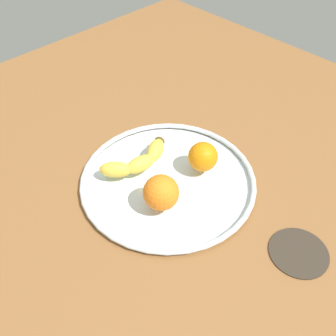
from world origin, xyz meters
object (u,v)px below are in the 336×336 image
Objects in this scene: orange_front_left at (203,157)px; orange_back_right at (161,193)px; fruit_bowl at (168,180)px; banana at (138,160)px; ambient_coaster at (299,252)px.

orange_back_right is at bearing -174.32° from orange_front_left.
orange_front_left reaches higher than fruit_bowl.
fruit_bowl is 8.22cm from banana.
orange_front_left is at bearing 5.68° from orange_back_right.
orange_back_right is at bearing 113.80° from ambient_coaster.
ambient_coaster is (7.42, -38.65, -3.32)cm from banana.
fruit_bowl is 9.31cm from orange_back_right.
orange_back_right is 29.51cm from ambient_coaster.
orange_back_right is at bearing -101.48° from banana.
banana is 14.81cm from orange_front_left.
orange_front_left is 0.90× the size of orange_back_right.
ambient_coaster is at bearing -80.64° from fruit_bowl.
banana reaches higher than fruit_bowl.
fruit_bowl is at bearing 35.40° from orange_back_right.
banana is 39.50cm from ambient_coaster.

